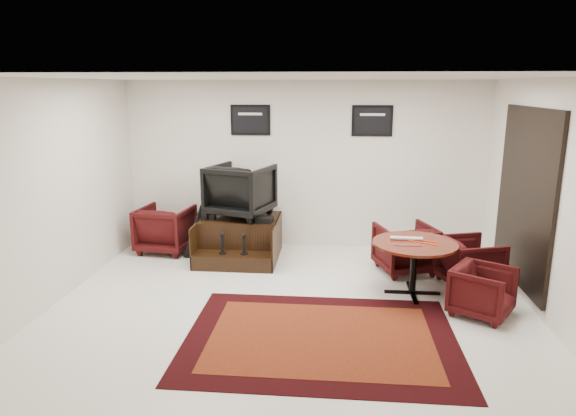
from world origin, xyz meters
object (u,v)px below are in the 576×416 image
at_px(meeting_table, 415,249).
at_px(table_chair_corner, 483,289).
at_px(shine_chair, 240,188).
at_px(table_chair_window, 470,260).
at_px(armchair_side, 166,227).
at_px(table_chair_back, 405,246).
at_px(shine_podium, 240,239).

xyz_separation_m(meeting_table, table_chair_corner, (0.74, -0.59, -0.29)).
bearing_deg(shine_chair, table_chair_window, -179.76).
bearing_deg(shine_chair, armchair_side, 15.71).
bearing_deg(table_chair_back, shine_chair, -30.49).
bearing_deg(shine_chair, meeting_table, 168.39).
xyz_separation_m(armchair_side, table_chair_window, (4.67, -1.09, -0.05)).
xyz_separation_m(shine_chair, table_chair_corner, (3.30, -2.02, -0.78)).
xyz_separation_m(shine_podium, meeting_table, (2.56, -1.30, 0.33)).
xyz_separation_m(shine_chair, table_chair_back, (2.56, -0.58, -0.72)).
height_order(shine_podium, shine_chair, shine_chair).
distance_m(meeting_table, table_chair_window, 0.94).
bearing_deg(armchair_side, shine_podium, 179.54).
height_order(meeting_table, table_chair_back, table_chair_back).
relative_size(shine_podium, shine_chair, 1.37).
relative_size(shine_chair, armchair_side, 1.11).
relative_size(shine_chair, table_chair_corner, 1.40).
distance_m(meeting_table, table_chair_corner, 0.99).
distance_m(shine_chair, table_chair_back, 2.72).
height_order(shine_podium, armchair_side, armchair_side).
bearing_deg(table_chair_window, table_chair_corner, 158.23).
xyz_separation_m(armchair_side, table_chair_back, (3.85, -0.62, -0.02)).
height_order(shine_chair, meeting_table, shine_chair).
bearing_deg(shine_chair, shine_podium, 107.54).
bearing_deg(table_chair_window, table_chair_back, 42.84).
bearing_deg(table_chair_back, meeting_table, 72.26).
height_order(shine_podium, table_chair_window, table_chair_window).
height_order(shine_podium, table_chair_corner, table_chair_corner).
distance_m(armchair_side, table_chair_back, 3.90).
bearing_deg(table_chair_window, shine_chair, 55.81).
relative_size(shine_podium, table_chair_corner, 1.92).
relative_size(shine_podium, table_chair_back, 1.62).
distance_m(shine_chair, meeting_table, 2.98).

